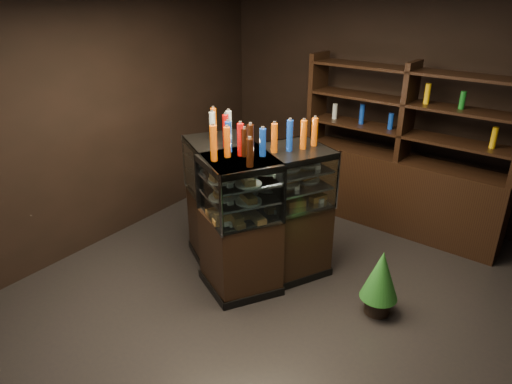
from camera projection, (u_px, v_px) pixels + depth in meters
ground at (296, 306)px, 4.26m from camera, size 5.00×5.00×0.00m
room_shell at (305, 100)px, 3.46m from camera, size 5.02×5.02×3.01m
display_case at (249, 234)px, 4.58m from camera, size 1.60×1.38×1.35m
food_display at (248, 181)px, 4.33m from camera, size 1.23×1.10×0.42m
bottles_top at (248, 136)px, 4.16m from camera, size 1.07×0.96×0.30m
potted_conifer at (381, 274)px, 4.01m from camera, size 0.34×0.34×0.72m
back_shelving at (398, 181)px, 5.44m from camera, size 2.43×0.54×2.00m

